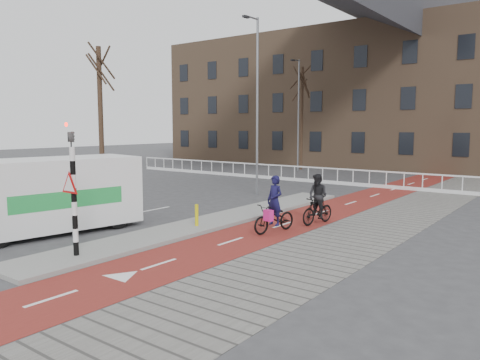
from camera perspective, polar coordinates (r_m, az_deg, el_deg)
The scene contains 15 objects.
ground at distance 14.10m, azimuth -11.09°, elevation -8.07°, with size 120.00×120.00×0.00m, color #38383A.
bike_lane at distance 21.27m, azimuth 12.28°, elevation -3.11°, with size 2.50×60.00×0.01m, color maroon.
sidewalk at distance 20.29m, azimuth 19.50°, elevation -3.81°, with size 3.00×60.00×0.01m, color slate.
curb_island at distance 17.37m, azimuth -2.80°, elevation -4.96°, with size 1.80×16.00×0.12m, color gray.
traffic_signal at distance 12.98m, azimuth -19.71°, elevation -0.66°, with size 0.80×0.80×3.68m.
bollard at distance 16.19m, azimuth -5.30°, elevation -4.28°, with size 0.12×0.12×0.74m, color #D0C10B.
cyclist_near at distance 15.63m, azimuth 4.23°, elevation -4.08°, with size 0.99×1.91×1.90m.
cyclist_far at distance 17.10m, azimuth 9.45°, elevation -2.83°, with size 0.86×1.73×1.82m.
van at distance 16.74m, azimuth -22.32°, elevation -1.58°, with size 3.27×6.06×2.47m.
railing at distance 30.36m, azimuth 6.66°, elevation 0.46°, with size 28.00×0.10×0.99m.
townhouse_row at distance 43.36m, azimuth 19.44°, elevation 11.91°, with size 46.00×10.00×15.90m.
tree_left at distance 26.94m, azimuth -16.61°, elevation 7.11°, with size 0.27×0.27×7.80m, color black.
tree_mid at distance 38.34m, azimuth 7.52°, elevation 7.40°, with size 0.23×0.23×8.20m, color black.
streetlight_near at distance 23.89m, azimuth 2.12°, elevation 8.76°, with size 0.12×0.12×8.87m, color slate.
streetlight_left at distance 37.38m, azimuth 7.14°, elevation 7.77°, with size 0.12×0.12×8.65m, color slate.
Camera 1 is at (10.18, -9.09, 3.55)m, focal length 35.00 mm.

